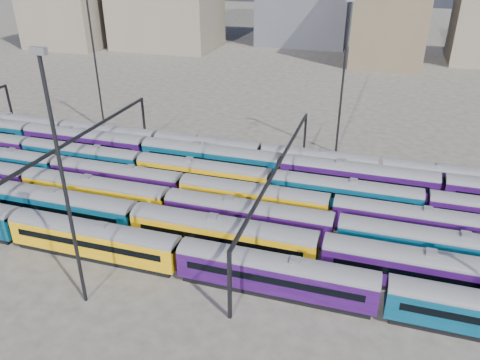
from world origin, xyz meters
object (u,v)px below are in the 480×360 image
(rake_1, at_px, (321,249))
(rake_2, at_px, (95,189))
(rake_0, at_px, (275,271))
(mast_2, at_px, (63,179))

(rake_1, bearing_deg, rake_2, 171.01)
(rake_0, distance_m, rake_1, 6.34)
(rake_1, height_order, mast_2, mast_2)
(rake_0, distance_m, rake_2, 29.45)
(mast_2, bearing_deg, rake_2, 118.95)
(rake_0, height_order, mast_2, mast_2)
(rake_2, height_order, mast_2, mast_2)
(rake_2, distance_m, mast_2, 22.40)
(mast_2, bearing_deg, rake_0, 20.93)
(rake_0, height_order, rake_1, rake_1)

